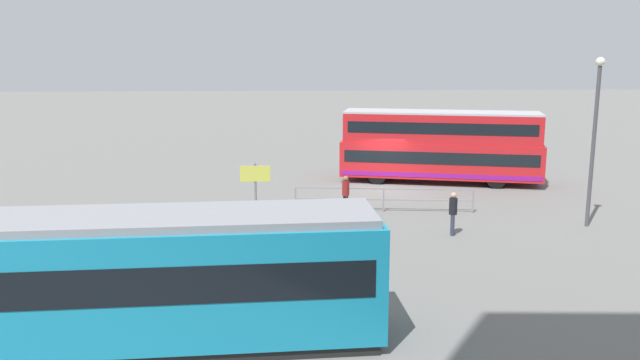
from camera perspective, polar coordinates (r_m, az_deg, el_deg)
The scene contains 8 objects.
ground_plane at distance 33.84m, azimuth 5.59°, elevation -0.84°, with size 160.00×160.00×0.00m, color slate.
double_decker_bus at distance 35.74m, azimuth 10.50°, elevation 2.93°, with size 10.93×4.84×3.88m.
tram_yellow at distance 17.00m, azimuth -22.47°, elevation -8.21°, with size 16.00×3.37×3.31m.
pedestrian_near_railing at distance 28.54m, azimuth 2.27°, elevation -1.07°, with size 0.40×0.40×1.72m.
pedestrian_crossing at distance 25.85m, azimuth 11.59°, elevation -2.64°, with size 0.37×0.37×1.71m.
pedestrian_railing at distance 29.13m, azimuth 5.58°, elevation -1.36°, with size 7.92×1.01×1.08m.
info_sign at distance 27.81m, azimuth -5.70°, elevation 0.01°, with size 1.28×0.14×2.39m.
street_lamp at distance 28.28m, azimuth 22.96°, elevation 4.11°, with size 0.36×0.36×6.86m.
Camera 1 is at (5.10, 32.66, 7.20)m, focal length 36.48 mm.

